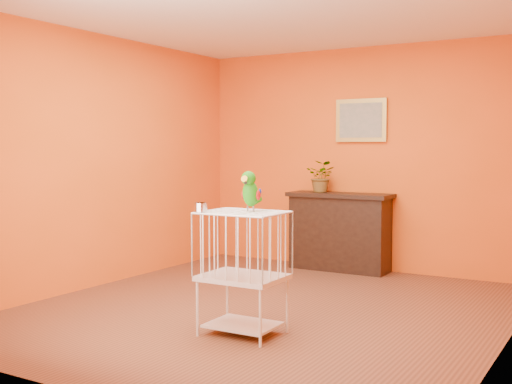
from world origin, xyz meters
The scene contains 8 objects.
ground centered at (0.00, 0.00, 0.00)m, with size 4.50×4.50×0.00m, color brown.
room_shell centered at (0.00, 0.00, 1.58)m, with size 4.50×4.50×4.50m.
console_cabinet centered at (-0.18, 2.04, 0.45)m, with size 1.22×0.44×0.90m.
potted_plant centered at (-0.41, 2.03, 1.05)m, with size 0.34×0.37×0.29m, color #26722D.
framed_picture centered at (0.00, 2.22, 1.75)m, with size 0.62×0.04×0.50m.
birdcage centered at (0.22, -0.76, 0.49)m, with size 0.62×0.48×0.94m.
feed_cup centered at (-0.04, -0.94, 0.98)m, with size 0.10×0.10×0.07m, color silver.
parrot centered at (0.25, -0.69, 1.10)m, with size 0.16×0.28×0.31m.
Camera 1 is at (2.76, -4.86, 1.43)m, focal length 45.00 mm.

